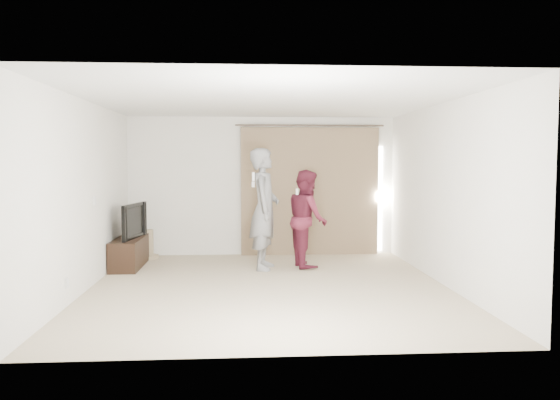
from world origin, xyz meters
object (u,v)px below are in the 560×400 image
(person_man, at_px, (264,209))
(person_woman, at_px, (307,218))
(tv, at_px, (129,221))
(tv_console, at_px, (129,253))

(person_man, bearing_deg, person_woman, 12.06)
(tv, distance_m, person_man, 2.28)
(person_man, height_order, person_woman, person_man)
(tv, height_order, person_woman, person_woman)
(person_woman, bearing_deg, person_man, -167.94)
(tv_console, relative_size, tv, 1.24)
(tv_console, relative_size, person_woman, 0.77)
(tv_console, distance_m, tv, 0.53)
(tv, relative_size, person_woman, 0.62)
(person_man, bearing_deg, tv_console, 172.32)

